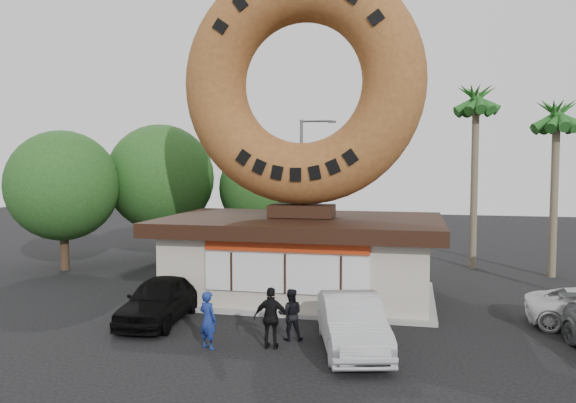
# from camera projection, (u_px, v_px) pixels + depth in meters

# --- Properties ---
(ground) EXTENTS (90.00, 90.00, 0.00)m
(ground) POSITION_uv_depth(u_px,v_px,m) (264.00, 342.00, 17.24)
(ground) COLOR black
(ground) RESTS_ON ground
(donut_shop) EXTENTS (11.20, 7.20, 3.80)m
(donut_shop) POSITION_uv_depth(u_px,v_px,m) (302.00, 254.00, 22.94)
(donut_shop) COLOR #BBB0A0
(donut_shop) RESTS_ON ground
(giant_donut) EXTENTS (9.79, 2.50, 9.79)m
(giant_donut) POSITION_uv_depth(u_px,v_px,m) (302.00, 83.00, 22.47)
(giant_donut) COLOR #955D2B
(giant_donut) RESTS_ON donut_shop
(tree_west) EXTENTS (6.00, 6.00, 7.65)m
(tree_west) POSITION_uv_depth(u_px,v_px,m) (161.00, 178.00, 31.63)
(tree_west) COLOR #473321
(tree_west) RESTS_ON ground
(tree_mid) EXTENTS (5.20, 5.20, 6.63)m
(tree_mid) POSITION_uv_depth(u_px,v_px,m) (264.00, 188.00, 32.43)
(tree_mid) COLOR #473321
(tree_mid) RESTS_ON ground
(tree_far) EXTENTS (5.60, 5.60, 7.14)m
(tree_far) POSITION_uv_depth(u_px,v_px,m) (63.00, 186.00, 28.52)
(tree_far) COLOR #473321
(tree_far) RESTS_ON ground
(palm_near) EXTENTS (2.60, 2.60, 9.75)m
(palm_near) POSITION_uv_depth(u_px,v_px,m) (476.00, 106.00, 28.66)
(palm_near) COLOR #726651
(palm_near) RESTS_ON ground
(palm_far) EXTENTS (2.60, 2.60, 8.75)m
(palm_far) POSITION_uv_depth(u_px,v_px,m) (557.00, 121.00, 26.51)
(palm_far) COLOR #726651
(palm_far) RESTS_ON ground
(street_lamp) EXTENTS (2.11, 0.20, 8.00)m
(street_lamp) POSITION_uv_depth(u_px,v_px,m) (304.00, 180.00, 32.91)
(street_lamp) COLOR #59595E
(street_lamp) RESTS_ON ground
(person_left) EXTENTS (0.75, 0.64, 1.73)m
(person_left) POSITION_uv_depth(u_px,v_px,m) (208.00, 320.00, 16.59)
(person_left) COLOR navy
(person_left) RESTS_ON ground
(person_center) EXTENTS (0.91, 0.78, 1.61)m
(person_center) POSITION_uv_depth(u_px,v_px,m) (290.00, 314.00, 17.40)
(person_center) COLOR black
(person_center) RESTS_ON ground
(person_right) EXTENTS (1.09, 0.50, 1.83)m
(person_right) POSITION_uv_depth(u_px,v_px,m) (271.00, 318.00, 16.60)
(person_right) COLOR black
(person_right) RESTS_ON ground
(car_black) EXTENTS (2.12, 4.62, 1.54)m
(car_black) POSITION_uv_depth(u_px,v_px,m) (159.00, 300.00, 19.40)
(car_black) COLOR black
(car_black) RESTS_ON ground
(car_silver) EXTENTS (2.83, 5.08, 1.59)m
(car_silver) POSITION_uv_depth(u_px,v_px,m) (352.00, 323.00, 16.50)
(car_silver) COLOR #AEAFB3
(car_silver) RESTS_ON ground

